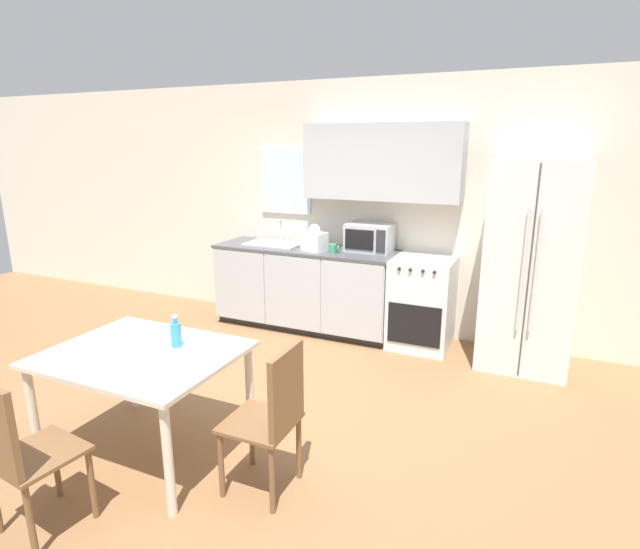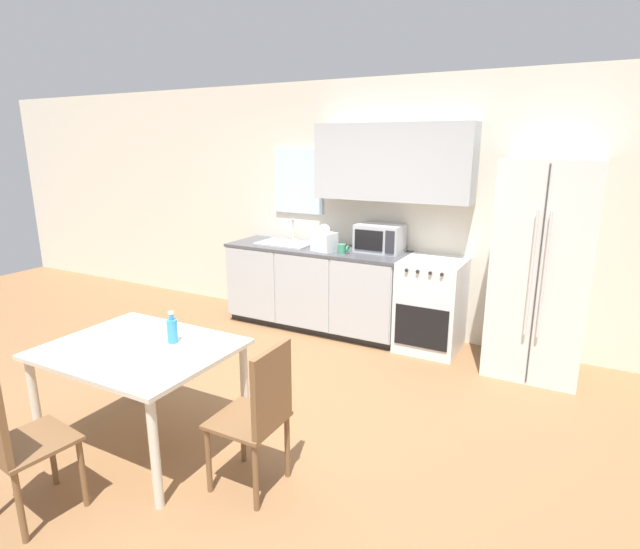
{
  "view_description": "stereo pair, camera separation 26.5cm",
  "coord_description": "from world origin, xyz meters",
  "px_view_note": "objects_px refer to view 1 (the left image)",
  "views": [
    {
      "loc": [
        1.86,
        -2.83,
        2.03
      ],
      "look_at": [
        0.33,
        0.59,
        1.05
      ],
      "focal_mm": 28.0,
      "sensor_mm": 36.0,
      "label": 1
    },
    {
      "loc": [
        2.1,
        -2.71,
        2.03
      ],
      "look_at": [
        0.33,
        0.59,
        1.05
      ],
      "focal_mm": 28.0,
      "sensor_mm": 36.0,
      "label": 2
    }
  ],
  "objects_px": {
    "dining_table": "(143,365)",
    "drink_bottle": "(176,334)",
    "oven_range": "(422,303)",
    "dining_chair_near": "(17,448)",
    "refrigerator": "(530,266)",
    "dining_chair_side": "(274,411)",
    "coffee_mug": "(333,248)",
    "microwave": "(370,237)"
  },
  "relations": [
    {
      "from": "dining_table",
      "to": "drink_bottle",
      "type": "xyz_separation_m",
      "value": [
        0.15,
        0.17,
        0.18
      ]
    },
    {
      "from": "coffee_mug",
      "to": "dining_chair_near",
      "type": "relative_size",
      "value": 0.13
    },
    {
      "from": "microwave",
      "to": "dining_chair_near",
      "type": "relative_size",
      "value": 0.52
    },
    {
      "from": "refrigerator",
      "to": "dining_table",
      "type": "height_order",
      "value": "refrigerator"
    },
    {
      "from": "coffee_mug",
      "to": "dining_chair_side",
      "type": "xyz_separation_m",
      "value": [
        0.66,
        -2.46,
        -0.44
      ]
    },
    {
      "from": "coffee_mug",
      "to": "dining_chair_side",
      "type": "distance_m",
      "value": 2.59
    },
    {
      "from": "microwave",
      "to": "dining_chair_side",
      "type": "bearing_deg",
      "value": -82.64
    },
    {
      "from": "microwave",
      "to": "coffee_mug",
      "type": "relative_size",
      "value": 3.96
    },
    {
      "from": "dining_chair_near",
      "to": "dining_chair_side",
      "type": "height_order",
      "value": "same"
    },
    {
      "from": "refrigerator",
      "to": "dining_chair_side",
      "type": "relative_size",
      "value": 2.06
    },
    {
      "from": "oven_range",
      "to": "coffee_mug",
      "type": "distance_m",
      "value": 1.07
    },
    {
      "from": "coffee_mug",
      "to": "drink_bottle",
      "type": "relative_size",
      "value": 0.55
    },
    {
      "from": "coffee_mug",
      "to": "dining_chair_near",
      "type": "height_order",
      "value": "coffee_mug"
    },
    {
      "from": "drink_bottle",
      "to": "oven_range",
      "type": "bearing_deg",
      "value": 65.71
    },
    {
      "from": "oven_range",
      "to": "microwave",
      "type": "bearing_deg",
      "value": 169.35
    },
    {
      "from": "coffee_mug",
      "to": "dining_chair_near",
      "type": "bearing_deg",
      "value": -96.2
    },
    {
      "from": "coffee_mug",
      "to": "refrigerator",
      "type": "bearing_deg",
      "value": 2.92
    },
    {
      "from": "oven_range",
      "to": "dining_chair_side",
      "type": "height_order",
      "value": "dining_chair_side"
    },
    {
      "from": "microwave",
      "to": "dining_chair_side",
      "type": "relative_size",
      "value": 0.52
    },
    {
      "from": "dining_table",
      "to": "dining_chair_near",
      "type": "relative_size",
      "value": 1.29
    },
    {
      "from": "oven_range",
      "to": "dining_chair_side",
      "type": "bearing_deg",
      "value": -95.86
    },
    {
      "from": "refrigerator",
      "to": "dining_chair_side",
      "type": "xyz_separation_m",
      "value": [
        -1.25,
        -2.56,
        -0.42
      ]
    },
    {
      "from": "dining_table",
      "to": "dining_chair_side",
      "type": "relative_size",
      "value": 1.29
    },
    {
      "from": "drink_bottle",
      "to": "dining_chair_near",
      "type": "bearing_deg",
      "value": -100.48
    },
    {
      "from": "dining_chair_side",
      "to": "refrigerator",
      "type": "bearing_deg",
      "value": -26.22
    },
    {
      "from": "dining_table",
      "to": "dining_chair_near",
      "type": "height_order",
      "value": "dining_chair_near"
    },
    {
      "from": "coffee_mug",
      "to": "drink_bottle",
      "type": "distance_m",
      "value": 2.3
    },
    {
      "from": "refrigerator",
      "to": "microwave",
      "type": "height_order",
      "value": "refrigerator"
    },
    {
      "from": "oven_range",
      "to": "drink_bottle",
      "type": "xyz_separation_m",
      "value": [
        -1.1,
        -2.43,
        0.36
      ]
    },
    {
      "from": "refrigerator",
      "to": "drink_bottle",
      "type": "height_order",
      "value": "refrigerator"
    },
    {
      "from": "dining_table",
      "to": "coffee_mug",
      "type": "bearing_deg",
      "value": 82.64
    },
    {
      "from": "dining_table",
      "to": "dining_chair_side",
      "type": "height_order",
      "value": "dining_chair_side"
    },
    {
      "from": "dining_chair_near",
      "to": "drink_bottle",
      "type": "height_order",
      "value": "drink_bottle"
    },
    {
      "from": "coffee_mug",
      "to": "dining_table",
      "type": "height_order",
      "value": "coffee_mug"
    },
    {
      "from": "dining_chair_near",
      "to": "dining_chair_side",
      "type": "distance_m",
      "value": 1.33
    },
    {
      "from": "dining_chair_near",
      "to": "refrigerator",
      "type": "bearing_deg",
      "value": 63.42
    },
    {
      "from": "oven_range",
      "to": "refrigerator",
      "type": "xyz_separation_m",
      "value": [
        0.98,
        -0.05,
        0.5
      ]
    },
    {
      "from": "oven_range",
      "to": "refrigerator",
      "type": "height_order",
      "value": "refrigerator"
    },
    {
      "from": "coffee_mug",
      "to": "microwave",
      "type": "bearing_deg",
      "value": 40.22
    },
    {
      "from": "refrigerator",
      "to": "dining_table",
      "type": "bearing_deg",
      "value": -131.06
    },
    {
      "from": "oven_range",
      "to": "dining_chair_near",
      "type": "distance_m",
      "value": 3.69
    },
    {
      "from": "dining_table",
      "to": "drink_bottle",
      "type": "relative_size",
      "value": 5.46
    }
  ]
}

